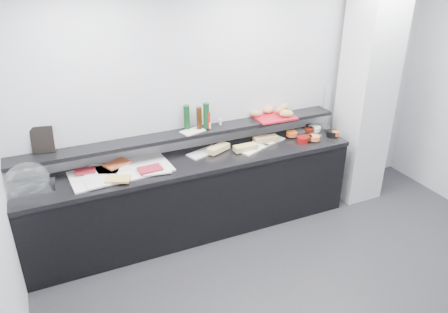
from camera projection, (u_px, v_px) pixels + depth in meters
name	position (u px, v px, depth m)	size (l,w,h in m)	color
ground	(337.00, 313.00, 3.88)	(5.00, 5.00, 0.00)	#2D2D30
back_wall	(240.00, 102.00, 4.92)	(5.00, 0.02, 2.70)	silver
column	(366.00, 94.00, 5.19)	(0.50, 0.50, 2.70)	silver
buffet_cabinet	(194.00, 198.00, 4.82)	(3.60, 0.60, 0.85)	black
counter_top	(193.00, 162.00, 4.63)	(3.62, 0.62, 0.05)	black
wall_shelf	(186.00, 134.00, 4.66)	(3.60, 0.25, 0.04)	black
cloche_base	(31.00, 190.00, 4.01)	(0.43, 0.29, 0.04)	silver
cloche_dome	(27.00, 181.00, 3.96)	(0.41, 0.27, 0.34)	white
linen_runner	(121.00, 171.00, 4.37)	(0.99, 0.47, 0.01)	white
platter_meat_a	(103.00, 170.00, 4.37)	(0.33, 0.22, 0.01)	white
food_meat_a	(85.00, 171.00, 4.30)	(0.19, 0.12, 0.02)	maroon
platter_salmon	(113.00, 169.00, 4.39)	(0.33, 0.22, 0.01)	white
food_salmon	(117.00, 164.00, 4.44)	(0.25, 0.16, 0.02)	#E55B2E
platter_cheese	(103.00, 181.00, 4.15)	(0.32, 0.21, 0.01)	white
food_cheese	(118.00, 179.00, 4.15)	(0.22, 0.14, 0.02)	#DCB255
platter_meat_b	(156.00, 170.00, 4.36)	(0.28, 0.19, 0.01)	white
food_meat_b	(150.00, 169.00, 4.34)	(0.23, 0.15, 0.02)	maroon
sandwich_plate_left	(204.00, 152.00, 4.76)	(0.38, 0.16, 0.01)	white
sandwich_food_left	(218.00, 148.00, 4.77)	(0.27, 0.11, 0.06)	#E4BE77
tongs_left	(214.00, 152.00, 4.75)	(0.01, 0.01, 0.16)	silver
sandwich_plate_mid	(254.00, 148.00, 4.86)	(0.38, 0.16, 0.01)	white
sandwich_food_mid	(245.00, 148.00, 4.79)	(0.26, 0.10, 0.06)	#CEB96C
tongs_mid	(251.00, 149.00, 4.82)	(0.01, 0.01, 0.16)	#AFB1B6
sandwich_plate_right	(271.00, 141.00, 5.04)	(0.33, 0.14, 0.01)	white
sandwich_food_right	(266.00, 139.00, 5.00)	(0.29, 0.11, 0.06)	tan
tongs_right	(261.00, 145.00, 4.92)	(0.01, 0.01, 0.16)	silver
bowl_glass_fruit	(298.00, 134.00, 5.17)	(0.16, 0.16, 0.07)	white
fill_glass_fruit	(292.00, 134.00, 5.13)	(0.13, 0.13, 0.05)	orange
bowl_black_jam	(311.00, 128.00, 5.32)	(0.14, 0.14, 0.07)	black
fill_black_jam	(309.00, 130.00, 5.23)	(0.12, 0.12, 0.05)	#4F130B
bowl_glass_cream	(322.00, 128.00, 5.32)	(0.20, 0.20, 0.07)	white
fill_glass_cream	(314.00, 128.00, 5.28)	(0.15, 0.15, 0.05)	white
bowl_red_jam	(303.00, 140.00, 5.00)	(0.13, 0.13, 0.07)	maroon
fill_red_jam	(308.00, 138.00, 5.02)	(0.10, 0.10, 0.05)	#4F190B
bowl_glass_salmon	(315.00, 138.00, 5.05)	(0.15, 0.15, 0.07)	white
fill_glass_salmon	(314.00, 138.00, 5.02)	(0.12, 0.12, 0.05)	#FB6E3D
bowl_black_fruit	(332.00, 134.00, 5.16)	(0.14, 0.14, 0.07)	black
fill_black_fruit	(336.00, 134.00, 5.14)	(0.09, 0.09, 0.05)	#D1521C
framed_print	(42.00, 140.00, 4.15)	(0.21, 0.02, 0.26)	black
print_art	(45.00, 139.00, 4.17)	(0.20, 0.00, 0.22)	#D0A796
condiment_tray	(193.00, 131.00, 4.66)	(0.25, 0.15, 0.01)	white
bottle_green_a	(187.00, 117.00, 4.65)	(0.06, 0.06, 0.26)	#0F3918
bottle_brown	(199.00, 118.00, 4.66)	(0.06, 0.06, 0.24)	#351D09
bottle_green_b	(206.00, 116.00, 4.67)	(0.06, 0.06, 0.28)	#103C1B
bottle_hot	(208.00, 120.00, 4.68)	(0.04, 0.04, 0.18)	#A5230B
shaker_salt	(220.00, 122.00, 4.80)	(0.03, 0.03, 0.07)	white
shaker_pepper	(209.00, 125.00, 4.70)	(0.03, 0.03, 0.07)	white
bread_tray	(274.00, 117.00, 5.02)	(0.46, 0.32, 0.02)	#B11323
bread_roll_nw	(256.00, 113.00, 5.00)	(0.14, 0.09, 0.08)	#B38544
bread_roll_n	(269.00, 110.00, 5.10)	(0.15, 0.09, 0.08)	tan
bread_roll_ne	(284.00, 107.00, 5.18)	(0.15, 0.09, 0.08)	#B99246
bread_roll_s	(287.00, 113.00, 4.99)	(0.16, 0.10, 0.08)	tan
bread_roll_se	(284.00, 113.00, 5.00)	(0.14, 0.09, 0.08)	#BC7A48
bread_roll_mide	(280.00, 110.00, 5.09)	(0.12, 0.08, 0.08)	#B37D44
carafe	(327.00, 97.00, 5.24)	(0.09, 0.09, 0.30)	silver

